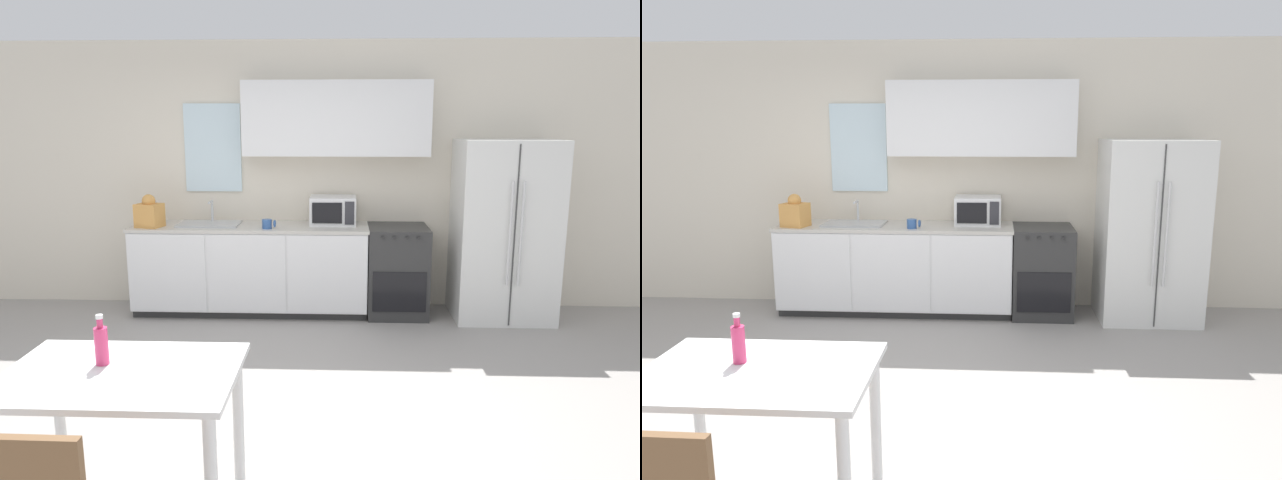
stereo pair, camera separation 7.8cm
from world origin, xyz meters
The scene contains 11 objects.
ground_plane centered at (0.00, 0.00, 0.00)m, with size 12.00×12.00×0.00m, color gray.
wall_back centered at (0.10, 2.39, 1.45)m, with size 12.00×0.38×2.70m.
kitchen_counter centered at (-0.26, 2.08, 0.45)m, with size 2.33×0.63×0.89m.
oven_range centered at (1.20, 2.08, 0.44)m, with size 0.59×0.63×0.89m.
refrigerator centered at (2.21, 2.04, 0.87)m, with size 0.93×0.75×1.74m.
kitchen_sink centered at (-0.68, 2.09, 0.91)m, with size 0.60×0.38×0.23m.
microwave centered at (0.55, 2.18, 1.03)m, with size 0.45×0.37×0.28m.
coffee_mug centered at (-0.07, 1.90, 0.94)m, with size 0.13×0.09×0.09m.
grocery_bag_0 centered at (-1.23, 1.94, 1.03)m, with size 0.27×0.25×0.32m.
dining_table centered at (-0.35, -1.08, 0.65)m, with size 1.07×0.73×0.77m.
drink_bottle centered at (-0.47, -1.01, 0.87)m, with size 0.06×0.06×0.24m.
Camera 2 is at (0.73, -3.46, 1.87)m, focal length 32.00 mm.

